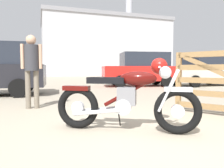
# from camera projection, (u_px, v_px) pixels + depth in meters

# --- Properties ---
(ground_plane) EXTENTS (80.00, 80.00, 0.00)m
(ground_plane) POSITION_uv_depth(u_px,v_px,m) (150.00, 135.00, 2.92)
(ground_plane) COLOR tan
(vintage_motorcycle) EXTENTS (1.93, 0.98, 1.07)m
(vintage_motorcycle) POSITION_uv_depth(u_px,v_px,m) (129.00, 97.00, 3.08)
(vintage_motorcycle) COLOR black
(vintage_motorcycle) RESTS_ON ground_plane
(bystander) EXTENTS (0.46, 0.30, 1.66)m
(bystander) POSITION_uv_depth(u_px,v_px,m) (32.00, 64.00, 4.83)
(bystander) COLOR #706656
(bystander) RESTS_ON ground_plane
(white_estate_far) EXTENTS (4.02, 2.07, 1.78)m
(white_estate_far) POSITION_uv_depth(u_px,v_px,m) (141.00, 69.00, 11.47)
(white_estate_far) COLOR black
(white_estate_far) RESTS_ON ground_plane
(pale_sedan_back) EXTENTS (4.04, 2.11, 1.78)m
(pale_sedan_back) POSITION_uv_depth(u_px,v_px,m) (204.00, 69.00, 11.81)
(pale_sedan_back) COLOR black
(pale_sedan_back) RESTS_ON ground_plane
(industrial_building) EXTENTS (20.31, 14.30, 18.57)m
(industrial_building) POSITION_uv_depth(u_px,v_px,m) (103.00, 48.00, 35.34)
(industrial_building) COLOR #B2B2B7
(industrial_building) RESTS_ON ground_plane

